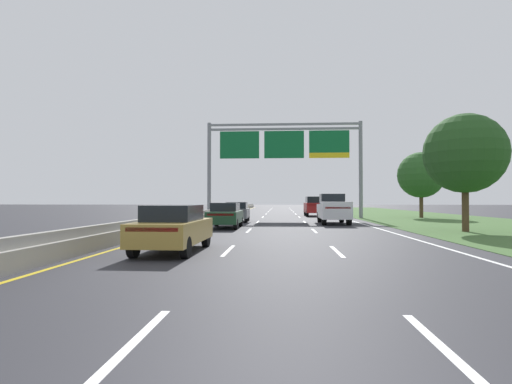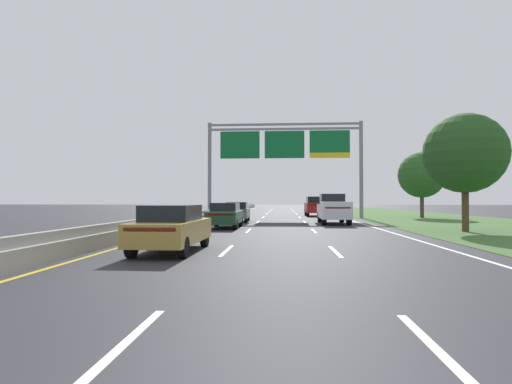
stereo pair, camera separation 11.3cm
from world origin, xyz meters
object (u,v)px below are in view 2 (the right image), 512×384
object	(u,v)px
roadside_tree_mid	(422,175)
car_grey_left_lane_sedan	(237,212)
roadside_tree_near	(465,153)
pickup_truck_white	(333,209)
car_red_right_lane_suv	(314,206)
overhead_sign_gantry	(284,149)
car_darkgreen_left_lane_sedan	(225,215)
car_gold_left_lane_sedan	(172,227)

from	to	relation	value
roadside_tree_mid	car_grey_left_lane_sedan	bearing A→B (deg)	-155.22
roadside_tree_near	pickup_truck_white	bearing A→B (deg)	130.78
car_red_right_lane_suv	car_grey_left_lane_sedan	world-z (taller)	car_red_right_lane_suv
overhead_sign_gantry	roadside_tree_mid	xyz separation A→B (m)	(13.35, 1.08, -2.47)
pickup_truck_white	car_darkgreen_left_lane_sedan	distance (m)	8.82
car_red_right_lane_suv	car_grey_left_lane_sedan	size ratio (longest dim) A/B	1.06
car_darkgreen_left_lane_sedan	roadside_tree_mid	bearing A→B (deg)	-48.68
car_darkgreen_left_lane_sedan	roadside_tree_near	size ratio (longest dim) A/B	0.68
overhead_sign_gantry	car_gold_left_lane_sedan	world-z (taller)	overhead_sign_gantry
car_darkgreen_left_lane_sedan	roadside_tree_mid	distance (m)	23.05
pickup_truck_white	car_grey_left_lane_sedan	size ratio (longest dim) A/B	1.22
roadside_tree_near	car_gold_left_lane_sedan	bearing A→B (deg)	-146.01
roadside_tree_near	car_grey_left_lane_sedan	bearing A→B (deg)	145.35
car_darkgreen_left_lane_sedan	roadside_tree_near	xyz separation A→B (m)	(13.51, -2.25, 3.47)
pickup_truck_white	car_red_right_lane_suv	distance (m)	14.30
overhead_sign_gantry	car_red_right_lane_suv	size ratio (longest dim) A/B	3.19
car_red_right_lane_suv	car_gold_left_lane_sedan	size ratio (longest dim) A/B	1.06
car_grey_left_lane_sedan	roadside_tree_mid	distance (m)	19.22
car_gold_left_lane_sedan	roadside_tree_mid	world-z (taller)	roadside_tree_mid
roadside_tree_mid	car_gold_left_lane_sedan	bearing A→B (deg)	-123.09
car_gold_left_lane_sedan	pickup_truck_white	bearing A→B (deg)	-23.49
pickup_truck_white	car_red_right_lane_suv	size ratio (longest dim) A/B	1.15
overhead_sign_gantry	car_darkgreen_left_lane_sedan	distance (m)	15.61
overhead_sign_gantry	car_gold_left_lane_sedan	bearing A→B (deg)	-98.81
roadside_tree_near	overhead_sign_gantry	bearing A→B (deg)	120.96
overhead_sign_gantry	car_grey_left_lane_sedan	size ratio (longest dim) A/B	3.39
pickup_truck_white	roadside_tree_mid	xyz separation A→B (m)	(9.83, 10.10, 3.11)
car_grey_left_lane_sedan	car_darkgreen_left_lane_sedan	world-z (taller)	same
roadside_tree_near	roadside_tree_mid	world-z (taller)	roadside_tree_near
overhead_sign_gantry	car_darkgreen_left_lane_sedan	size ratio (longest dim) A/B	3.42
pickup_truck_white	car_darkgreen_left_lane_sedan	world-z (taller)	pickup_truck_white
car_grey_left_lane_sedan	overhead_sign_gantry	bearing A→B (deg)	-30.54
car_grey_left_lane_sedan	roadside_tree_near	world-z (taller)	roadside_tree_near
pickup_truck_white	car_darkgreen_left_lane_sedan	xyz separation A→B (m)	(-7.29, -4.96, -0.26)
car_gold_left_lane_sedan	car_red_right_lane_suv	bearing A→B (deg)	-12.30
car_darkgreen_left_lane_sedan	car_gold_left_lane_sedan	bearing A→B (deg)	179.13
overhead_sign_gantry	car_grey_left_lane_sedan	xyz separation A→B (m)	(-3.83, -6.85, -5.84)
car_grey_left_lane_sedan	roadside_tree_mid	world-z (taller)	roadside_tree_mid
pickup_truck_white	car_grey_left_lane_sedan	xyz separation A→B (m)	(-7.35, 2.17, -0.26)
overhead_sign_gantry	car_gold_left_lane_sedan	distance (m)	26.42
car_grey_left_lane_sedan	roadside_tree_mid	size ratio (longest dim) A/B	0.69
car_darkgreen_left_lane_sedan	overhead_sign_gantry	bearing A→B (deg)	-15.12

